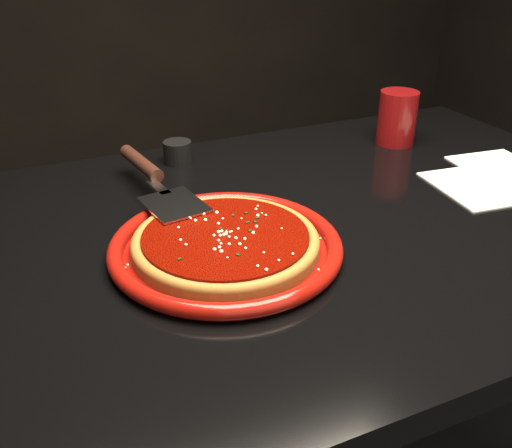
{
  "coord_description": "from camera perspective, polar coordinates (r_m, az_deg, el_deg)",
  "views": [
    {
      "loc": [
        -0.41,
        -0.7,
        1.17
      ],
      "look_at": [
        -0.11,
        -0.02,
        0.77
      ],
      "focal_mm": 40.0,
      "sensor_mm": 36.0,
      "label": 1
    }
  ],
  "objects": [
    {
      "name": "basil_flecks",
      "position": [
        0.79,
        -3.07,
        -0.96
      ],
      "size": [
        0.21,
        0.21,
        0.0
      ],
      "primitive_type": null,
      "color": "black",
      "rests_on": "plate"
    },
    {
      "name": "cup",
      "position": [
        1.23,
        13.94,
        10.27
      ],
      "size": [
        0.1,
        0.1,
        0.11
      ],
      "primitive_type": "cylinder",
      "rotation": [
        0.0,
        0.0,
        0.33
      ],
      "color": "maroon",
      "rests_on": "table"
    },
    {
      "name": "ramekin",
      "position": [
        1.12,
        -7.84,
        7.16
      ],
      "size": [
        0.06,
        0.06,
        0.04
      ],
      "primitive_type": "cylinder",
      "rotation": [
        0.0,
        0.0,
        0.22
      ],
      "color": "black",
      "rests_on": "table"
    },
    {
      "name": "napkin_b",
      "position": [
        1.18,
        23.11,
        5.26
      ],
      "size": [
        0.16,
        0.17,
        0.0
      ],
      "primitive_type": "cube",
      "rotation": [
        0.0,
        0.0,
        -0.12
      ],
      "color": "silver",
      "rests_on": "table"
    },
    {
      "name": "napkin_a",
      "position": [
        1.09,
        21.84,
        3.59
      ],
      "size": [
        0.19,
        0.19,
        0.0
      ],
      "primitive_type": "cube",
      "rotation": [
        0.0,
        0.0,
        -0.11
      ],
      "color": "silver",
      "rests_on": "table"
    },
    {
      "name": "pizza_sauce",
      "position": [
        0.79,
        -3.06,
        -1.31
      ],
      "size": [
        0.25,
        0.25,
        0.01
      ],
      "primitive_type": "cylinder",
      "rotation": [
        0.0,
        0.0,
        -0.09
      ],
      "color": "#6C0800",
      "rests_on": "plate"
    },
    {
      "name": "pizza_crust_rim",
      "position": [
        0.79,
        -3.05,
        -1.61
      ],
      "size": [
        0.29,
        0.29,
        0.02
      ],
      "primitive_type": "torus",
      "rotation": [
        0.0,
        0.0,
        -0.09
      ],
      "color": "brown",
      "rests_on": "plate"
    },
    {
      "name": "pizza_crust",
      "position": [
        0.8,
        -3.04,
        -2.02
      ],
      "size": [
        0.29,
        0.29,
        0.01
      ],
      "primitive_type": "cylinder",
      "rotation": [
        0.0,
        0.0,
        -0.09
      ],
      "color": "brown",
      "rests_on": "plate"
    },
    {
      "name": "plate",
      "position": [
        0.8,
        -3.04,
        -2.25
      ],
      "size": [
        0.36,
        0.36,
        0.02
      ],
      "primitive_type": "cylinder",
      "rotation": [
        0.0,
        0.0,
        -0.09
      ],
      "color": "#700C07",
      "rests_on": "table"
    },
    {
      "name": "pizza_server",
      "position": [
        0.95,
        -9.86,
        4.46
      ],
      "size": [
        0.15,
        0.36,
        0.03
      ],
      "primitive_type": null,
      "rotation": [
        0.0,
        0.0,
        0.14
      ],
      "color": "silver",
      "rests_on": "plate"
    },
    {
      "name": "parmesan_dusting",
      "position": [
        0.79,
        -3.07,
        -0.9
      ],
      "size": [
        0.22,
        0.22,
        0.01
      ],
      "primitive_type": null,
      "color": "#F0E8B9",
      "rests_on": "plate"
    },
    {
      "name": "table",
      "position": [
        1.13,
        4.71,
        -16.39
      ],
      "size": [
        1.2,
        0.8,
        0.75
      ],
      "primitive_type": "cube",
      "color": "black",
      "rests_on": "floor"
    }
  ]
}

